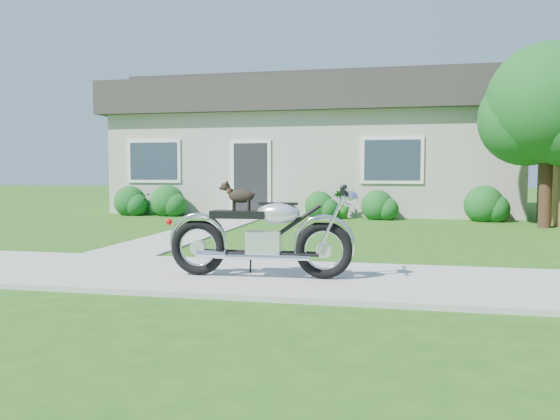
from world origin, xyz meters
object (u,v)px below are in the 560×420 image
(potted_plant_right, at_px, (341,204))
(tree_near, at_px, (555,109))
(house, at_px, (317,146))
(motorcycle_with_dog, at_px, (264,235))
(potted_plant_left, at_px, (153,204))

(potted_plant_right, bearing_deg, tree_near, -17.87)
(tree_near, height_order, potted_plant_right, tree_near)
(house, relative_size, potted_plant_right, 15.46)
(tree_near, bearing_deg, motorcycle_with_dog, -124.85)
(potted_plant_left, relative_size, potted_plant_right, 0.78)
(house, bearing_deg, potted_plant_right, -71.37)
(house, distance_m, motorcycle_with_dog, 12.30)
(house, relative_size, tree_near, 3.01)
(tree_near, bearing_deg, potted_plant_left, 171.38)
(house, bearing_deg, motorcycle_with_dog, -84.86)
(motorcycle_with_dog, bearing_deg, house, 92.32)
(potted_plant_left, height_order, potted_plant_right, potted_plant_right)
(potted_plant_left, distance_m, motorcycle_with_dog, 10.27)
(potted_plant_right, bearing_deg, potted_plant_left, 180.00)
(potted_plant_left, bearing_deg, tree_near, -8.62)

